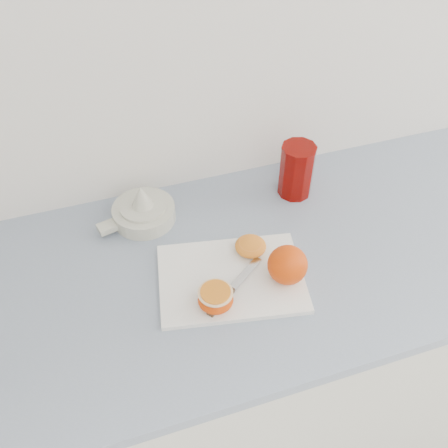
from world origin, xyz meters
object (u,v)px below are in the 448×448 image
at_px(counter, 241,359).
at_px(half_orange, 216,298).
at_px(red_tumbler, 296,172).
at_px(citrus_juicer, 143,211).
at_px(cutting_board, 231,278).

relative_size(counter, half_orange, 35.03).
relative_size(counter, red_tumbler, 18.05).
distance_m(counter, half_orange, 0.50).
distance_m(citrus_juicer, red_tumbler, 0.39).
distance_m(half_orange, citrus_juicer, 0.32).
xyz_separation_m(half_orange, citrus_juicer, (-0.09, 0.31, -0.01)).
bearing_deg(red_tumbler, citrus_juicer, 176.83).
height_order(cutting_board, half_orange, half_orange).
distance_m(counter, cutting_board, 0.46).
height_order(citrus_juicer, red_tumbler, red_tumbler).
height_order(counter, red_tumbler, red_tumbler).
bearing_deg(counter, red_tumbler, 41.73).
bearing_deg(citrus_juicer, red_tumbler, -3.17).
bearing_deg(half_orange, red_tumbler, 43.44).
relative_size(citrus_juicer, red_tumbler, 1.35).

